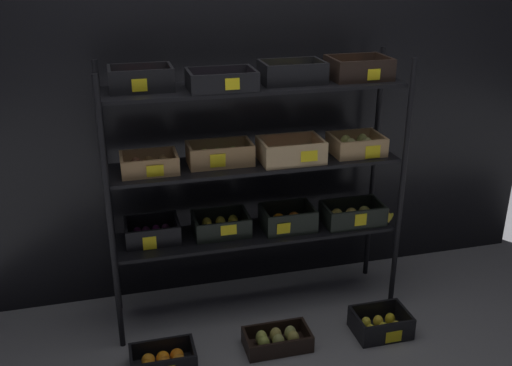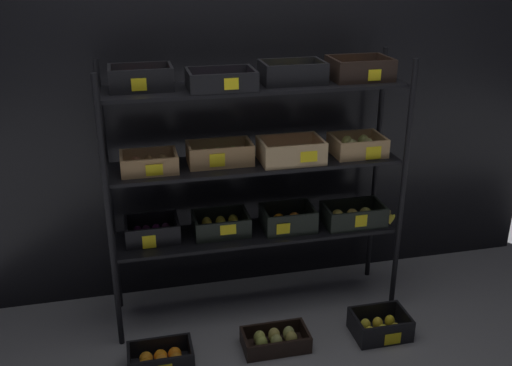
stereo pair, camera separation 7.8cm
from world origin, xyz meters
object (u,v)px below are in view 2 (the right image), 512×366
object	(u,v)px
display_rack	(259,160)
crate_ground_orange	(161,359)
crate_ground_lemon	(380,327)
crate_ground_pear	(275,340)

from	to	relation	value
display_rack	crate_ground_orange	xyz separation A→B (m)	(-0.65, -0.45, -0.94)
display_rack	crate_ground_lemon	xyz separation A→B (m)	(0.62, -0.45, -0.93)
display_rack	crate_ground_lemon	bearing A→B (deg)	-36.14
display_rack	crate_ground_orange	size ratio (longest dim) A/B	5.12
crate_ground_orange	display_rack	bearing A→B (deg)	34.51
display_rack	crate_ground_pear	world-z (taller)	display_rack
crate_ground_lemon	crate_ground_pear	bearing A→B (deg)	177.69
crate_ground_orange	crate_ground_lemon	bearing A→B (deg)	-0.22
display_rack	crate_ground_lemon	world-z (taller)	display_rack
crate_ground_pear	crate_ground_lemon	size ratio (longest dim) A/B	1.16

